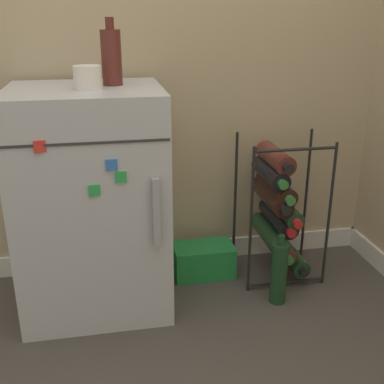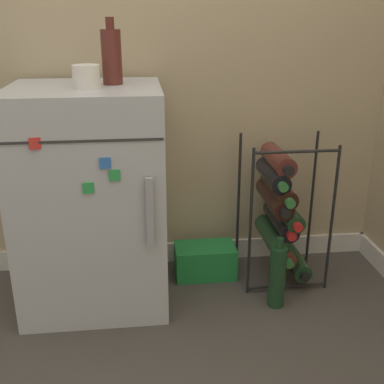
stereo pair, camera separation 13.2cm
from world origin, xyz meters
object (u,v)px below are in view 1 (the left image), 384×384
Objects in this scene: wine_rack at (277,208)px; loose_bottle_floor at (279,273)px; mini_fridge at (92,202)px; soda_box at (204,260)px; fridge_top_bottle at (111,57)px; fridge_top_cup at (88,78)px.

loose_bottle_floor is (-0.06, -0.21, -0.18)m from wine_rack.
wine_rack is 2.12× the size of loose_bottle_floor.
mini_fridge is 3.24× the size of soda_box.
mini_fridge is 0.76m from loose_bottle_floor.
fridge_top_bottle is at bearing 161.91° from loose_bottle_floor.
mini_fridge is 2.89× the size of loose_bottle_floor.
fridge_top_bottle is at bearing 45.09° from fridge_top_cup.
mini_fridge is 0.53m from fridge_top_bottle.
loose_bottle_floor is at bearing -12.34° from mini_fridge.
fridge_top_cup is 0.32× the size of loose_bottle_floor.
soda_box is at bearing 13.83° from mini_fridge.
fridge_top_cup reaches higher than soda_box.
mini_fridge is at bearing 112.03° from fridge_top_cup.
wine_rack is at bearing 75.00° from loose_bottle_floor.
soda_box is 2.81× the size of fridge_top_cup.
wine_rack reaches higher than soda_box.
fridge_top_bottle is (0.08, 0.08, 0.06)m from fridge_top_cup.
mini_fridge reaches higher than wine_rack.
mini_fridge reaches higher than loose_bottle_floor.
fridge_top_cup is at bearing 170.86° from loose_bottle_floor.
wine_rack is at bearing 7.84° from fridge_top_cup.
mini_fridge reaches higher than soda_box.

